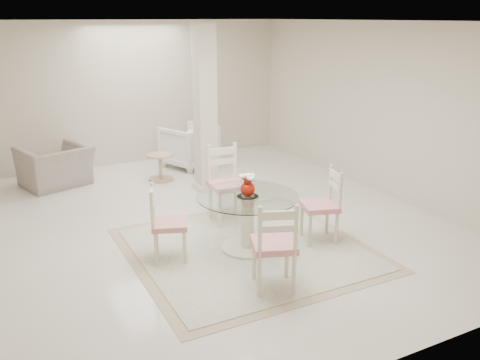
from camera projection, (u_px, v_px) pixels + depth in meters
name	position (u px, v px, depth m)	size (l,w,h in m)	color
ground	(211.00, 221.00, 7.18)	(7.00, 7.00, 0.00)	white
room_shell	(209.00, 89.00, 6.61)	(6.02, 7.02, 2.71)	beige
column	(205.00, 109.00, 8.08)	(0.30, 0.30, 2.70)	beige
area_rug	(247.00, 249.00, 6.29)	(2.81, 2.81, 0.02)	tan
dining_table	(247.00, 223.00, 6.18)	(1.23, 1.23, 0.71)	#F5E9C9
red_vase	(248.00, 185.00, 6.03)	(0.21, 0.20, 0.28)	#A11304
dining_chair_east	(325.00, 200.00, 6.38)	(0.53, 0.53, 1.06)	beige
dining_chair_north	(226.00, 178.00, 7.04)	(0.51, 0.51, 1.18)	#F3EAC8
dining_chair_west	(163.00, 218.00, 5.87)	(0.52, 0.52, 1.01)	beige
dining_chair_south	(275.00, 240.00, 5.18)	(0.57, 0.57, 1.10)	beige
recliner_taupe	(56.00, 166.00, 8.57)	(1.06, 0.93, 0.69)	#9F9083
armchair_white	(189.00, 146.00, 9.70)	(0.85, 0.88, 0.80)	white
side_table	(160.00, 168.00, 8.91)	(0.45, 0.45, 0.47)	tan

